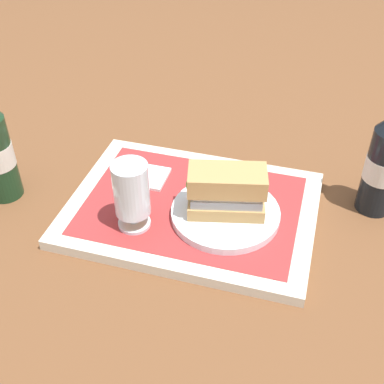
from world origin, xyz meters
TOP-DOWN VIEW (x-y plane):
  - ground_plane at (0.00, 0.00)m, footprint 3.00×3.00m
  - tray at (0.00, 0.00)m, footprint 0.44×0.32m
  - placemat at (0.00, 0.00)m, footprint 0.38×0.27m
  - plate at (-0.06, 0.01)m, footprint 0.19×0.19m
  - sandwich at (-0.06, 0.02)m, footprint 0.14×0.09m
  - beer_glass at (0.08, 0.08)m, footprint 0.06×0.06m
  - napkin_folded at (0.11, -0.05)m, footprint 0.09×0.07m

SIDE VIEW (x-z plane):
  - ground_plane at x=0.00m, z-range 0.00..0.00m
  - tray at x=0.00m, z-range 0.00..0.02m
  - placemat at x=0.00m, z-range 0.02..0.02m
  - napkin_folded at x=0.11m, z-range 0.02..0.03m
  - plate at x=-0.06m, z-range 0.02..0.04m
  - sandwich at x=-0.06m, z-range 0.04..0.12m
  - beer_glass at x=0.08m, z-range 0.03..0.15m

